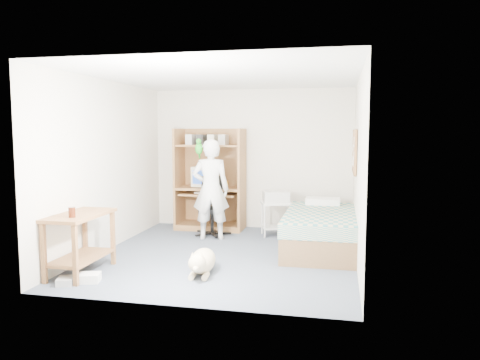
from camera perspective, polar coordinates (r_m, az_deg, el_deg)
The scene contains 21 objects.
floor at distance 6.73m, azimuth -1.74°, elevation -9.13°, with size 4.00×4.00×0.00m, color #474F60.
wall_back at distance 8.47m, azimuth 1.46°, elevation 2.56°, with size 3.60×0.02×2.50m, color silver.
wall_right at distance 6.34m, azimuth 14.24°, elevation 1.22°, with size 0.02×4.00×2.50m, color silver.
wall_left at distance 7.17m, azimuth -15.90°, elevation 1.71°, with size 0.02×4.00×2.50m, color silver.
ceiling at distance 6.54m, azimuth -1.81°, elevation 12.51°, with size 3.60×4.00×0.02m, color white.
computer_hutch at distance 8.41m, azimuth -3.57°, elevation -0.41°, with size 1.20×0.63×1.80m.
bed at distance 7.09m, azimuth 9.79°, elevation -6.06°, with size 1.02×2.02×0.66m.
side_desk at distance 6.11m, azimuth -18.90°, elevation -6.27°, with size 0.50×1.00×0.75m.
corkboard at distance 7.22m, azimuth 13.80°, elevation 3.38°, with size 0.04×0.94×0.66m.
office_chair at distance 7.96m, azimuth -3.39°, elevation -4.19°, with size 0.55×0.55×0.98m.
person at distance 7.59m, azimuth -3.58°, elevation -1.15°, with size 0.59×0.39×1.63m, color white.
parrot at distance 7.61m, azimuth -5.04°, elevation 3.97°, with size 0.12×0.21×0.33m.
dog at distance 5.88m, azimuth -4.65°, elevation -9.83°, with size 0.37×0.95×0.36m.
printer_cart at distance 7.90m, azimuth 4.39°, elevation -4.06°, with size 0.57×0.50×0.57m.
printer at distance 7.86m, azimuth 4.41°, elevation -2.03°, with size 0.42×0.32×0.18m, color #B9B8B3.
crt_monitor at distance 8.44m, azimuth -4.36°, elevation 0.46°, with size 0.40×0.42×0.35m.
keyboard at distance 8.28m, azimuth -3.97°, elevation -1.56°, with size 0.45×0.16×0.03m, color beige.
pencil_cup at distance 8.25m, azimuth -1.72°, elevation -0.53°, with size 0.08×0.08×0.12m, color gold.
drink_glass at distance 5.82m, azimuth -19.81°, elevation -3.73°, with size 0.08×0.08×0.12m, color #3B1609.
floor_box_a at distance 5.85m, azimuth -17.94°, elevation -11.27°, with size 0.25×0.20×0.10m, color white.
floor_box_b at distance 5.85m, azimuth -20.49°, elevation -11.46°, with size 0.18×0.22×0.08m, color #ADADA8.
Camera 1 is at (1.55, -6.31, 1.76)m, focal length 35.00 mm.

